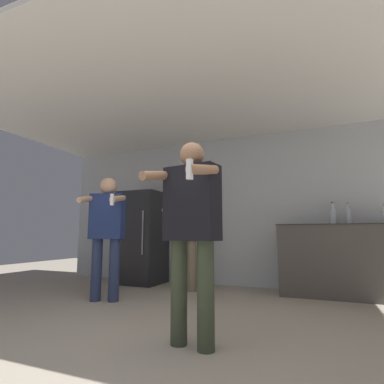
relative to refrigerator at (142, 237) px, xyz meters
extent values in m
plane|color=gray|center=(1.71, -3.05, -0.81)|extent=(14.00, 14.00, 0.00)
cube|color=#B2B7BC|center=(1.71, 0.38, 0.47)|extent=(7.00, 0.06, 2.55)
cube|color=silver|center=(1.71, -1.35, 1.77)|extent=(7.00, 3.92, 0.05)
cube|color=#262628|center=(0.00, 0.01, 0.00)|extent=(0.74, 0.70, 1.61)
cube|color=black|center=(0.00, -0.35, 0.00)|extent=(0.71, 0.01, 1.55)
cylinder|color=#99999E|center=(0.24, -0.37, 0.08)|extent=(0.02, 0.02, 0.72)
cube|color=#47423D|center=(3.13, 0.04, -0.31)|extent=(1.51, 0.62, 0.99)
cube|color=#272421|center=(3.13, 0.04, 0.19)|extent=(1.54, 0.65, 0.01)
cylinder|color=silver|center=(3.34, 0.11, 0.30)|extent=(0.06, 0.06, 0.22)
cylinder|color=silver|center=(3.34, 0.11, 0.45)|extent=(0.02, 0.02, 0.07)
sphere|color=black|center=(3.34, 0.11, 0.49)|extent=(0.02, 0.02, 0.02)
cylinder|color=silver|center=(3.14, 0.11, 0.30)|extent=(0.09, 0.09, 0.22)
cylinder|color=silver|center=(3.14, 0.11, 0.46)|extent=(0.04, 0.04, 0.09)
sphere|color=maroon|center=(3.14, 0.11, 0.50)|extent=(0.04, 0.04, 0.04)
cylinder|color=silver|center=(3.78, 0.11, 0.42)|extent=(0.04, 0.04, 0.07)
sphere|color=#B29933|center=(3.78, 0.11, 0.45)|extent=(0.04, 0.04, 0.04)
cylinder|color=#38422D|center=(1.86, -2.43, -0.40)|extent=(0.13, 0.13, 0.80)
cylinder|color=#38422D|center=(2.10, -2.47, -0.40)|extent=(0.13, 0.13, 0.80)
cube|color=black|center=(1.98, -2.45, 0.30)|extent=(0.47, 0.27, 0.60)
sphere|color=#9E7051|center=(1.98, -2.45, 0.70)|extent=(0.20, 0.20, 0.20)
cylinder|color=#9E7051|center=(1.74, -2.60, 0.52)|extent=(0.14, 0.39, 0.14)
cylinder|color=#9E7051|center=(2.16, -2.67, 0.52)|extent=(0.14, 0.39, 0.14)
cube|color=white|center=(2.13, -2.85, 0.48)|extent=(0.04, 0.04, 0.14)
cylinder|color=navy|center=(0.21, -1.44, -0.41)|extent=(0.14, 0.14, 0.79)
cylinder|color=navy|center=(0.44, -1.38, -0.41)|extent=(0.14, 0.14, 0.79)
cube|color=navy|center=(0.33, -1.41, 0.29)|extent=(0.48, 0.32, 0.59)
sphere|color=tan|center=(0.33, -1.41, 0.70)|extent=(0.23, 0.23, 0.23)
cylinder|color=tan|center=(0.19, -1.66, 0.50)|extent=(0.19, 0.42, 0.14)
cylinder|color=tan|center=(0.58, -1.54, 0.50)|extent=(0.19, 0.42, 0.14)
cube|color=white|center=(0.64, -1.73, 0.46)|extent=(0.04, 0.04, 0.14)
cylinder|color=#75664C|center=(0.92, -0.34, -0.43)|extent=(0.13, 0.13, 0.76)
cylinder|color=#75664C|center=(1.11, -0.35, -0.43)|extent=(0.13, 0.13, 0.76)
cube|color=navy|center=(1.01, -0.35, 0.24)|extent=(0.37, 0.22, 0.57)
sphere|color=tan|center=(1.01, -0.35, 0.64)|extent=(0.23, 0.23, 0.23)
cylinder|color=tan|center=(0.83, -0.54, 0.44)|extent=(0.09, 0.42, 0.14)
cylinder|color=tan|center=(1.17, -0.56, 0.44)|extent=(0.09, 0.42, 0.14)
cube|color=white|center=(1.16, -0.76, 0.40)|extent=(0.04, 0.04, 0.14)
camera|label=1|loc=(2.90, -4.68, 0.05)|focal=28.00mm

